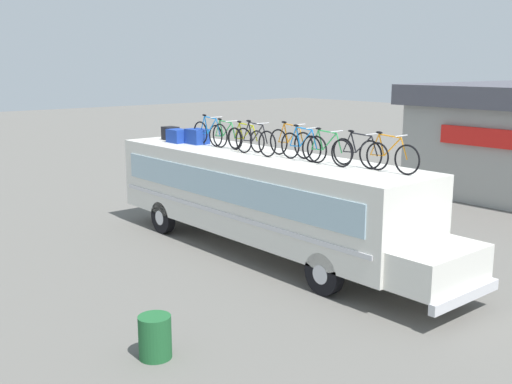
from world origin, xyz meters
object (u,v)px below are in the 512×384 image
bus (264,195)px  rooftop_bicycle_6 (303,146)px  luggage_bag_1 (170,133)px  rooftop_bicycle_1 (210,133)px  rooftop_bicycle_9 (388,156)px  trash_bin (155,337)px  luggage_bag_3 (197,136)px  rooftop_bicycle_7 (326,150)px  rooftop_bicycle_2 (225,136)px  rooftop_bicycle_5 (291,142)px  luggage_bag_2 (178,136)px  rooftop_bicycle_8 (360,152)px  rooftop_bicycle_4 (255,141)px  rooftop_bicycle_3 (245,138)px

bus → rooftop_bicycle_6: bearing=3.0°
luggage_bag_1 → rooftop_bicycle_1: (2.15, 0.10, 0.18)m
rooftop_bicycle_9 → trash_bin: size_ratio=2.18×
luggage_bag_3 → rooftop_bicycle_7: 5.59m
rooftop_bicycle_2 → luggage_bag_1: bearing=-177.5°
rooftop_bicycle_5 → trash_bin: 7.47m
bus → luggage_bag_3: luggage_bag_3 is taller
luggage_bag_1 → rooftop_bicycle_2: (2.89, 0.13, 0.15)m
luggage_bag_1 → luggage_bag_3: bearing=3.3°
rooftop_bicycle_7 → rooftop_bicycle_9: (1.71, 0.32, 0.01)m
luggage_bag_3 → rooftop_bicycle_6: bearing=1.1°
luggage_bag_2 → rooftop_bicycle_8: bearing=5.6°
rooftop_bicycle_2 → rooftop_bicycle_6: rooftop_bicycle_6 is taller
rooftop_bicycle_8 → trash_bin: rooftop_bicycle_8 is taller
rooftop_bicycle_2 → rooftop_bicycle_8: 5.01m
bus → rooftop_bicycle_5: rooftop_bicycle_5 is taller
rooftop_bicycle_8 → rooftop_bicycle_9: rooftop_bicycle_9 is taller
rooftop_bicycle_1 → rooftop_bicycle_4: (2.41, -0.19, -0.00)m
luggage_bag_2 → rooftop_bicycle_3: 2.97m
bus → rooftop_bicycle_3: (-1.01, 0.16, 1.52)m
luggage_bag_1 → rooftop_bicycle_3: size_ratio=0.30×
rooftop_bicycle_5 → rooftop_bicycle_6: rooftop_bicycle_5 is taller
luggage_bag_2 → rooftop_bicycle_5: (4.68, 0.65, 0.18)m
rooftop_bicycle_6 → rooftop_bicycle_9: (2.54, 0.33, 0.00)m
luggage_bag_3 → rooftop_bicycle_4: (3.11, -0.18, 0.16)m
rooftop_bicycle_3 → trash_bin: bearing=-52.0°
trash_bin → rooftop_bicycle_9: bearing=87.2°
rooftop_bicycle_7 → rooftop_bicycle_8: rooftop_bicycle_7 is taller
rooftop_bicycle_6 → trash_bin: bearing=-69.6°
luggage_bag_3 → rooftop_bicycle_7: rooftop_bicycle_7 is taller
luggage_bag_2 → rooftop_bicycle_1: rooftop_bicycle_1 is taller
bus → rooftop_bicycle_3: 1.83m
luggage_bag_2 → rooftop_bicycle_2: rooftop_bicycle_2 is taller
rooftop_bicycle_2 → luggage_bag_2: bearing=-171.0°
rooftop_bicycle_6 → rooftop_bicycle_9: 2.56m
rooftop_bicycle_4 → rooftop_bicycle_5: 1.04m
rooftop_bicycle_9 → rooftop_bicycle_3: bearing=-177.2°
luggage_bag_2 → trash_bin: luggage_bag_2 is taller
bus → rooftop_bicycle_3: bearing=171.0°
rooftop_bicycle_9 → rooftop_bicycle_7: bearing=-169.4°
rooftop_bicycle_4 → trash_bin: rooftop_bicycle_4 is taller
rooftop_bicycle_2 → trash_bin: (5.54, -5.92, -2.81)m
rooftop_bicycle_2 → rooftop_bicycle_8: (4.99, 0.36, 0.01)m
luggage_bag_3 → rooftop_bicycle_5: rooftop_bicycle_5 is taller
bus → trash_bin: 7.08m
rooftop_bicycle_3 → rooftop_bicycle_8: 4.18m
luggage_bag_1 → rooftop_bicycle_8: size_ratio=0.29×
luggage_bag_2 → rooftop_bicycle_1: (1.38, 0.31, 0.19)m
rooftop_bicycle_4 → trash_bin: 7.45m
rooftop_bicycle_5 → rooftop_bicycle_7: (1.59, -0.27, -0.01)m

